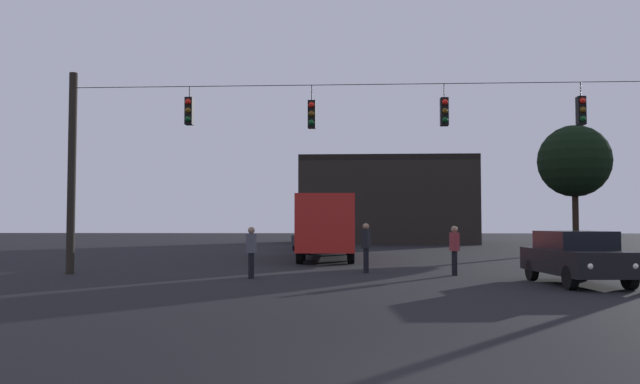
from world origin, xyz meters
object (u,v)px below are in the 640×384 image
at_px(tree_left_silhouette, 574,161).
at_px(car_near_right, 576,256).
at_px(car_far_left, 310,238).
at_px(pedestrian_crossing_center, 454,247).
at_px(city_bus, 327,221).
at_px(pedestrian_crossing_left, 251,249).
at_px(pedestrian_crossing_right, 366,245).

bearing_deg(tree_left_silhouette, car_near_right, -108.54).
distance_m(car_far_left, pedestrian_crossing_center, 21.64).
height_order(city_bus, pedestrian_crossing_left, city_bus).
distance_m(pedestrian_crossing_center, pedestrian_crossing_right, 3.11).
distance_m(city_bus, pedestrian_crossing_left, 11.97).
distance_m(pedestrian_crossing_left, pedestrian_crossing_right, 4.46).
xyz_separation_m(pedestrian_crossing_center, tree_left_silhouette, (10.06, 18.09, 4.59)).
height_order(city_bus, pedestrian_crossing_center, city_bus).
bearing_deg(city_bus, pedestrian_crossing_right, -79.21).
bearing_deg(pedestrian_crossing_left, car_far_left, 89.12).
relative_size(car_far_left, pedestrian_crossing_left, 2.72).
bearing_deg(pedestrian_crossing_center, city_bus, 114.63).
xyz_separation_m(city_bus, pedestrian_crossing_center, (4.70, -10.26, -0.93)).
height_order(pedestrian_crossing_center, tree_left_silhouette, tree_left_silhouette).
bearing_deg(pedestrian_crossing_right, tree_left_silhouette, 52.73).
height_order(city_bus, car_near_right, city_bus).
xyz_separation_m(city_bus, car_far_left, (-1.57, 10.45, -1.07)).
xyz_separation_m(car_near_right, car_far_left, (-9.24, 23.79, 0.00)).
xyz_separation_m(city_bus, tree_left_silhouette, (14.77, 7.83, 3.65)).
distance_m(pedestrian_crossing_left, tree_left_silhouette, 26.15).
bearing_deg(tree_left_silhouette, pedestrian_crossing_left, -130.39).
xyz_separation_m(city_bus, car_near_right, (7.67, -13.33, -1.07)).
distance_m(pedestrian_crossing_right, tree_left_silhouette, 21.95).
relative_size(car_near_right, tree_left_silhouette, 0.58).
distance_m(car_near_right, car_far_left, 25.52).
distance_m(pedestrian_crossing_left, pedestrian_crossing_center, 6.79).
height_order(car_near_right, tree_left_silhouette, tree_left_silhouette).
relative_size(car_far_left, tree_left_silhouette, 0.57).
bearing_deg(pedestrian_crossing_right, pedestrian_crossing_left, -145.58).
relative_size(city_bus, pedestrian_crossing_left, 6.79).
distance_m(car_far_left, tree_left_silhouette, 17.21).
relative_size(car_far_left, pedestrian_crossing_right, 2.54).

